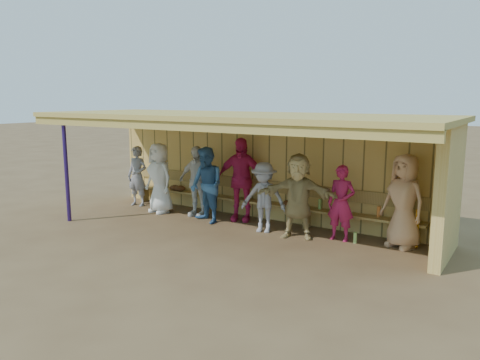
# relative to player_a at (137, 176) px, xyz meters

# --- Properties ---
(ground) EXTENTS (90.00, 90.00, 0.00)m
(ground) POSITION_rel_player_a_xyz_m (3.39, -0.61, -0.79)
(ground) COLOR brown
(ground) RESTS_ON ground
(player_a) EXTENTS (0.62, 0.44, 1.58)m
(player_a) POSITION_rel_player_a_xyz_m (0.00, 0.00, 0.00)
(player_a) COLOR gray
(player_a) RESTS_ON ground
(player_b) EXTENTS (0.94, 0.70, 1.74)m
(player_b) POSITION_rel_player_a_xyz_m (0.99, -0.23, 0.08)
(player_b) COLOR white
(player_b) RESTS_ON ground
(player_c) EXTENTS (1.02, 0.92, 1.74)m
(player_c) POSITION_rel_player_a_xyz_m (2.56, -0.37, 0.08)
(player_c) COLOR teal
(player_c) RESTS_ON ground
(player_d) EXTENTS (1.22, 0.78, 1.94)m
(player_d) POSITION_rel_player_a_xyz_m (3.11, 0.20, 0.18)
(player_d) COLOR #D0215A
(player_d) RESTS_ON ground
(player_e) EXTENTS (1.07, 0.78, 1.50)m
(player_e) POSITION_rel_player_a_xyz_m (4.04, -0.34, -0.04)
(player_e) COLOR gray
(player_e) RESTS_ON ground
(player_f) EXTENTS (1.69, 0.96, 1.73)m
(player_f) POSITION_rel_player_a_xyz_m (4.82, -0.32, 0.08)
(player_f) COLOR tan
(player_f) RESTS_ON ground
(player_g) EXTENTS (0.56, 0.37, 1.52)m
(player_g) POSITION_rel_player_a_xyz_m (5.63, -0.02, -0.03)
(player_g) COLOR #B01C4E
(player_g) RESTS_ON ground
(player_h) EXTENTS (1.03, 0.87, 1.80)m
(player_h) POSITION_rel_player_a_xyz_m (6.78, 0.20, 0.11)
(player_h) COLOR tan
(player_h) RESTS_ON ground
(player_extra) EXTENTS (1.01, 0.45, 1.70)m
(player_extra) POSITION_rel_player_a_xyz_m (2.01, -0.03, 0.06)
(player_extra) COLOR silver
(player_extra) RESTS_ON ground
(dugout_structure) EXTENTS (8.80, 3.20, 2.50)m
(dugout_structure) POSITION_rel_player_a_xyz_m (3.78, 0.07, 0.90)
(dugout_structure) COLOR #D5B15A
(dugout_structure) RESTS_ON ground
(bench) EXTENTS (7.60, 0.34, 0.93)m
(bench) POSITION_rel_player_a_xyz_m (3.39, 0.50, -0.26)
(bench) COLOR #A28645
(bench) RESTS_ON ground
(dugout_equipment) EXTENTS (6.31, 0.62, 0.80)m
(dugout_equipment) POSITION_rel_player_a_xyz_m (2.97, 0.37, -0.30)
(dugout_equipment) COLOR gold
(dugout_equipment) RESTS_ON ground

